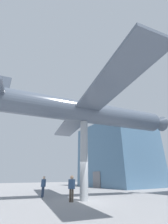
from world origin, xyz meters
The scene contains 6 objects.
ground_plane centered at (0.00, 0.00, 0.00)m, with size 80.00×80.00×0.00m, color gray.
glass_pavilion_left centered at (-10.43, 14.18, 5.17)m, with size 11.83×10.12×10.92m.
support_pylon_central centered at (0.00, 0.00, 2.84)m, with size 0.59×0.59×5.67m.
suspended_airplane centered at (0.06, 0.27, 6.58)m, with size 16.39×16.34×2.82m.
visitor_person centered at (0.03, -1.01, 0.90)m, with size 0.46×0.38×1.58m.
visitor_second centered at (-3.52, -1.71, 0.88)m, with size 0.44×0.44×1.55m.
Camera 1 is at (9.79, -6.37, 1.47)m, focal length 24.00 mm.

